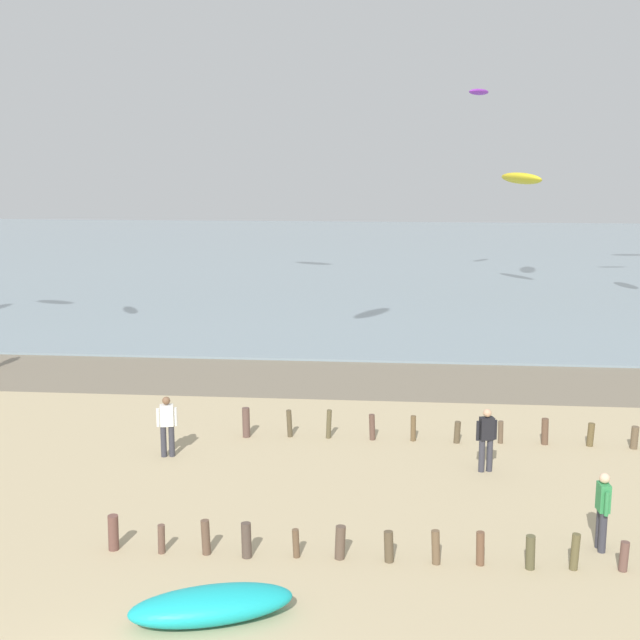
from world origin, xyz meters
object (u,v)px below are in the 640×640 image
person_mid_beach (486,438)px  person_far_down_beach (167,425)px  person_right_flank (603,509)px  kite_aloft_0 (479,92)px  grounded_kite (212,605)px  kite_aloft_10 (521,178)px

person_mid_beach → person_far_down_beach: (-8.62, 0.34, 0.00)m
person_mid_beach → person_right_flank: bearing=-65.7°
person_right_flank → kite_aloft_0: bearing=89.6°
grounded_kite → kite_aloft_10: (10.12, 36.56, 6.50)m
person_right_flank → person_far_down_beach: bearing=155.9°
person_right_flank → person_far_down_beach: 11.61m
kite_aloft_10 → grounded_kite: bearing=132.9°
person_far_down_beach → kite_aloft_10: kite_aloft_10 is taller
person_far_down_beach → grounded_kite: 8.80m
person_mid_beach → person_far_down_beach: same height
person_mid_beach → grounded_kite: (-5.60, -7.89, -0.62)m
grounded_kite → kite_aloft_0: size_ratio=1.46×
kite_aloft_10 → person_far_down_beach: bearing=123.4°
person_mid_beach → kite_aloft_10: bearing=81.0°
person_mid_beach → person_right_flank: 4.82m
grounded_kite → kite_aloft_10: bearing=-125.1°
person_far_down_beach → grounded_kite: person_far_down_beach is taller
person_mid_beach → grounded_kite: person_mid_beach is taller
person_mid_beach → person_far_down_beach: 8.63m
person_far_down_beach → kite_aloft_0: bearing=70.9°
grounded_kite → kite_aloft_0: 41.96m
person_right_flank → kite_aloft_10: size_ratio=0.51×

